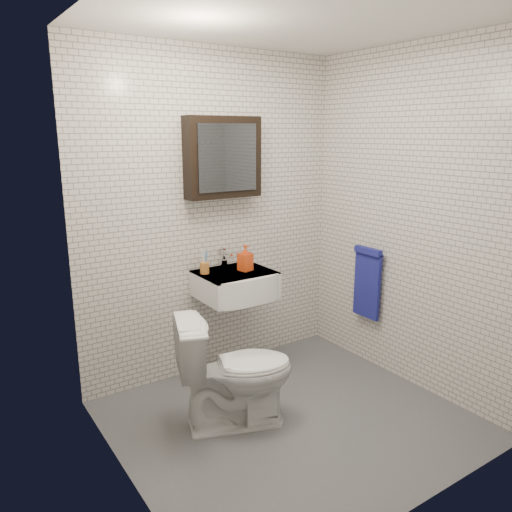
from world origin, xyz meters
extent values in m
cube|color=#4E5156|center=(0.00, 0.00, 0.01)|extent=(2.20, 2.00, 0.01)
cube|color=silver|center=(0.00, 1.00, 1.25)|extent=(2.20, 0.02, 2.50)
cube|color=silver|center=(0.00, -1.00, 1.25)|extent=(2.20, 0.02, 2.50)
cube|color=silver|center=(-1.10, 0.00, 1.25)|extent=(0.02, 2.00, 2.50)
cube|color=silver|center=(1.10, 0.00, 1.25)|extent=(0.02, 2.00, 2.50)
cube|color=white|center=(0.00, 0.00, 2.50)|extent=(2.20, 2.00, 0.02)
cube|color=white|center=(0.05, 0.78, 0.75)|extent=(0.55, 0.45, 0.20)
cylinder|color=silver|center=(0.05, 0.80, 0.84)|extent=(0.31, 0.31, 0.02)
cylinder|color=silver|center=(0.05, 0.80, 0.85)|extent=(0.04, 0.04, 0.01)
cube|color=white|center=(0.05, 0.78, 0.84)|extent=(0.55, 0.45, 0.01)
cylinder|color=silver|center=(0.05, 0.94, 0.88)|extent=(0.06, 0.06, 0.06)
cylinder|color=silver|center=(0.05, 0.94, 0.94)|extent=(0.03, 0.03, 0.08)
cylinder|color=silver|center=(0.05, 0.88, 0.97)|extent=(0.02, 0.12, 0.02)
cube|color=silver|center=(0.05, 0.97, 0.99)|extent=(0.02, 0.09, 0.01)
cube|color=black|center=(0.05, 0.93, 1.70)|extent=(0.60, 0.14, 0.60)
cube|color=#3F444C|center=(0.05, 0.85, 1.70)|extent=(0.49, 0.01, 0.49)
cylinder|color=silver|center=(1.06, 0.35, 0.95)|extent=(0.02, 0.30, 0.02)
cylinder|color=silver|center=(1.08, 0.48, 0.95)|extent=(0.04, 0.02, 0.02)
cylinder|color=silver|center=(1.08, 0.22, 0.95)|extent=(0.04, 0.02, 0.02)
cube|color=navy|center=(1.05, 0.35, 0.68)|extent=(0.03, 0.26, 0.54)
cube|color=navy|center=(1.04, 0.35, 0.96)|extent=(0.05, 0.26, 0.05)
cylinder|color=#B56E2D|center=(-0.17, 0.86, 0.89)|extent=(0.09, 0.09, 0.09)
cylinder|color=white|center=(-0.18, 0.85, 0.95)|extent=(0.02, 0.03, 0.17)
cylinder|color=#4187D2|center=(-0.15, 0.85, 0.94)|extent=(0.01, 0.02, 0.15)
cylinder|color=white|center=(-0.17, 0.87, 0.95)|extent=(0.02, 0.03, 0.17)
cylinder|color=#4187D2|center=(-0.15, 0.86, 0.95)|extent=(0.02, 0.04, 0.16)
imported|color=orange|center=(0.14, 0.76, 0.95)|extent=(0.11, 0.11, 0.20)
imported|color=white|center=(-0.32, 0.18, 0.38)|extent=(0.84, 0.65, 0.76)
camera|label=1|loc=(-1.86, -2.36, 1.88)|focal=35.00mm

